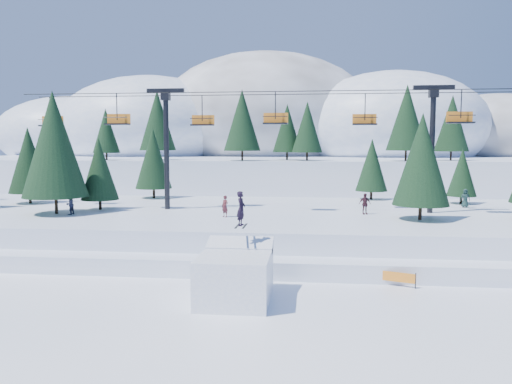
# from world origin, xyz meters

# --- Properties ---
(ground) EXTENTS (160.00, 160.00, 0.00)m
(ground) POSITION_xyz_m (0.00, 0.00, 0.00)
(ground) COLOR white
(ground) RESTS_ON ground
(mid_shelf) EXTENTS (70.00, 22.00, 2.50)m
(mid_shelf) POSITION_xyz_m (0.00, 18.00, 1.25)
(mid_shelf) COLOR white
(mid_shelf) RESTS_ON ground
(berm) EXTENTS (70.00, 6.00, 1.10)m
(berm) POSITION_xyz_m (0.00, 8.00, 0.55)
(berm) COLOR white
(berm) RESTS_ON ground
(mountain_ridge) EXTENTS (119.00, 60.00, 26.46)m
(mountain_ridge) POSITION_xyz_m (-5.09, 73.36, 9.64)
(mountain_ridge) COLOR white
(mountain_ridge) RESTS_ON ground
(jump_kicker) EXTENTS (3.61, 4.93, 5.54)m
(jump_kicker) POSITION_xyz_m (-0.54, 1.29, 1.34)
(jump_kicker) COLOR white
(jump_kicker) RESTS_ON ground
(chairlift) EXTENTS (46.00, 3.21, 10.28)m
(chairlift) POSITION_xyz_m (0.69, 18.05, 9.32)
(chairlift) COLOR black
(chairlift) RESTS_ON mid_shelf
(conifer_stand) EXTENTS (63.16, 18.05, 9.82)m
(conifer_stand) POSITION_xyz_m (2.41, 18.32, 7.08)
(conifer_stand) COLOR black
(conifer_stand) RESTS_ON mid_shelf
(distant_skiers) EXTENTS (33.48, 8.94, 1.69)m
(distant_skiers) POSITION_xyz_m (1.01, 16.69, 3.33)
(distant_skiers) COLOR #48242D
(distant_skiers) RESTS_ON mid_shelf
(banner_near) EXTENTS (2.68, 1.05, 0.90)m
(banner_near) POSITION_xyz_m (7.85, 4.87, 0.54)
(banner_near) COLOR black
(banner_near) RESTS_ON ground
(banner_far) EXTENTS (2.86, 0.08, 0.90)m
(banner_far) POSITION_xyz_m (11.05, 5.65, 0.54)
(banner_far) COLOR black
(banner_far) RESTS_ON ground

